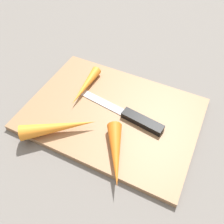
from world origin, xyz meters
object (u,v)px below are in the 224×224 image
at_px(cutting_board, 112,114).
at_px(carrot_medium, 116,153).
at_px(knife, 137,118).
at_px(carrot_shortest, 85,86).
at_px(carrot_longest, 59,127).

xyz_separation_m(cutting_board, carrot_medium, (0.05, -0.10, 0.02)).
relative_size(knife, carrot_shortest, 1.67).
xyz_separation_m(cutting_board, carrot_longest, (-0.07, -0.09, 0.02)).
relative_size(cutting_board, carrot_medium, 2.91).
height_order(cutting_board, knife, knife).
bearing_deg(knife, carrot_medium, 97.20).
relative_size(knife, carrot_medium, 1.63).
xyz_separation_m(cutting_board, carrot_shortest, (-0.08, 0.03, 0.02)).
height_order(knife, carrot_longest, carrot_longest).
bearing_deg(carrot_longest, carrot_medium, -38.61).
bearing_deg(knife, cutting_board, 11.27).
height_order(carrot_medium, carrot_shortest, carrot_medium).
relative_size(cutting_board, knife, 1.79).
bearing_deg(cutting_board, knife, 3.30).
bearing_deg(carrot_longest, knife, 0.10).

